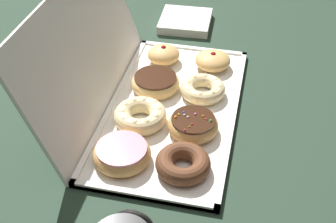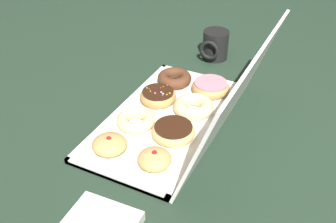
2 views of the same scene
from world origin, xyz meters
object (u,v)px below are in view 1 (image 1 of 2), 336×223
Objects in this scene: donut_box at (173,110)px; chocolate_frosted_donut_6 at (155,82)px; sprinkle_donut_1 at (193,125)px; cruller_donut_5 at (140,115)px; pink_frosted_donut_4 at (122,154)px; cruller_donut_2 at (203,89)px; jelly_filled_donut_3 at (213,60)px; chocolate_cake_ring_donut_0 at (183,163)px; jelly_filled_donut_7 at (164,54)px; napkin_stack at (185,21)px.

donut_box is 4.65× the size of chocolate_frosted_donut_6.
sprinkle_donut_1 and cruller_donut_5 have the same top height.
cruller_donut_2 is at bearing -25.90° from pink_frosted_donut_4.
cruller_donut_2 is 1.19× the size of jelly_filled_donut_3.
pink_frosted_donut_4 is (-0.19, 0.06, 0.02)m from donut_box.
chocolate_cake_ring_donut_0 and pink_frosted_donut_4 have the same top height.
jelly_filled_donut_7 is at bearing 90.41° from jelly_filled_donut_3.
chocolate_frosted_donut_6 is (-0.12, 0.12, -0.00)m from jelly_filled_donut_3.
cruller_donut_2 is at bearing -42.15° from cruller_donut_5.
jelly_filled_donut_3 is 0.25m from napkin_stack.
napkin_stack is at bearing 12.84° from sprinkle_donut_1.
donut_box is 0.42m from napkin_stack.
cruller_donut_5 is at bearing 88.07° from sprinkle_donut_1.
chocolate_frosted_donut_6 is (0.13, 0.12, 0.00)m from sprinkle_donut_1.
cruller_donut_2 is at bearing -89.70° from chocolate_frosted_donut_6.
pink_frosted_donut_4 reaches higher than donut_box.
napkin_stack is (0.60, -0.01, -0.02)m from pink_frosted_donut_4.
donut_box is 0.09m from cruller_donut_5.
cruller_donut_5 is (0.12, -0.00, 0.00)m from pink_frosted_donut_4.
jelly_filled_donut_7 is (0.37, 0.00, 0.00)m from pink_frosted_donut_4.
pink_frosted_donut_4 is at bearing 177.83° from cruller_donut_5.
chocolate_cake_ring_donut_0 is 0.25m from cruller_donut_2.
cruller_donut_2 is at bearing -134.45° from jelly_filled_donut_7.
sprinkle_donut_1 is at bearing 0.65° from chocolate_cake_ring_donut_0.
jelly_filled_donut_7 is (-0.00, 0.13, 0.00)m from jelly_filled_donut_3.
donut_box is 3.67× the size of napkin_stack.
pink_frosted_donut_4 is (-0.25, 0.12, 0.00)m from cruller_donut_2.
chocolate_cake_ring_donut_0 reaches higher than napkin_stack.
pink_frosted_donut_4 is (-0.37, 0.13, -0.00)m from jelly_filled_donut_3.
sprinkle_donut_1 is at bearing -179.74° from cruller_donut_2.
chocolate_cake_ring_donut_0 is at bearing -169.50° from napkin_stack.
jelly_filled_donut_3 is at bearing -26.02° from cruller_donut_5.
chocolate_frosted_donut_6 is at bearing -1.56° from pink_frosted_donut_4.
chocolate_frosted_donut_6 is (0.07, 0.06, 0.02)m from donut_box.
sprinkle_donut_1 reaches higher than chocolate_cake_ring_donut_0.
pink_frosted_donut_4 is 0.25m from chocolate_frosted_donut_6.
cruller_donut_5 is 1.01× the size of chocolate_frosted_donut_6.
cruller_donut_5 is at bearing -2.17° from pink_frosted_donut_4.
jelly_filled_donut_7 is (0.19, 0.07, 0.03)m from donut_box.
jelly_filled_donut_3 is 0.17m from chocolate_frosted_donut_6.
jelly_filled_donut_3 reaches higher than napkin_stack.
jelly_filled_donut_7 is (0.25, 0.01, 0.00)m from cruller_donut_5.
chocolate_cake_ring_donut_0 is at bearing -161.38° from jelly_filled_donut_7.
sprinkle_donut_1 is 0.26m from jelly_filled_donut_3.
chocolate_frosted_donut_6 is at bearing 41.02° from sprinkle_donut_1.
donut_box is at bearing 18.06° from chocolate_cake_ring_donut_0.
sprinkle_donut_1 is at bearing 178.93° from jelly_filled_donut_3.
pink_frosted_donut_4 reaches higher than napkin_stack.
pink_frosted_donut_4 is (-0.12, 0.12, 0.00)m from sprinkle_donut_1.
sprinkle_donut_1 reaches higher than chocolate_frosted_donut_6.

